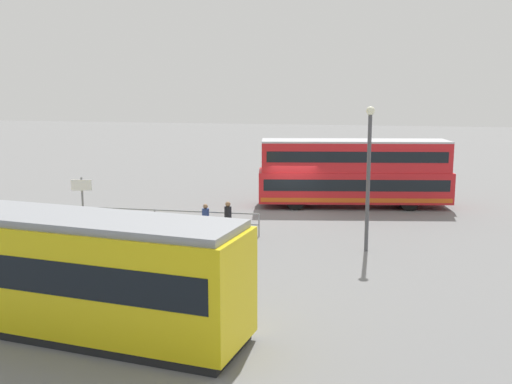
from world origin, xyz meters
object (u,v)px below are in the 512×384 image
Objects in this scene: tram_yellow at (2,263)px; pedestrian_crossing at (228,218)px; pedestrian_near_railing at (206,219)px; street_lamp at (369,166)px; double_decker_bus at (354,173)px; info_sign at (82,194)px.

pedestrian_crossing is at bearing -110.43° from tram_yellow.
pedestrian_near_railing is 0.27× the size of street_lamp.
double_decker_bus is 14.89m from info_sign.
street_lamp is at bearing 96.93° from double_decker_bus.
street_lamp is (-9.97, -9.94, 1.83)m from tram_yellow.
tram_yellow is at bearing 74.54° from pedestrian_near_railing.
street_lamp is at bearing 175.41° from info_sign.
pedestrian_near_railing is at bearing 4.08° from pedestrian_crossing.
pedestrian_near_railing is 0.92× the size of pedestrian_crossing.
double_decker_bus is 1.85× the size of street_lamp.
double_decker_bus is 21.22m from tram_yellow.
double_decker_bus is at bearing -146.30° from info_sign.
pedestrian_near_railing is at bearing 56.32° from double_decker_bus.
pedestrian_near_railing is at bearing -105.46° from tram_yellow.
info_sign is at bearing -4.81° from pedestrian_crossing.
pedestrian_crossing is at bearing 60.86° from double_decker_bus.
info_sign is (6.42, -0.70, 0.78)m from pedestrian_near_railing.
info_sign reaches higher than pedestrian_near_railing.
pedestrian_crossing is 0.70× the size of info_sign.
tram_yellow reaches higher than pedestrian_near_railing.
street_lamp is (-6.09, 0.46, 2.54)m from pedestrian_crossing.
double_decker_bus is at bearing -114.59° from tram_yellow.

